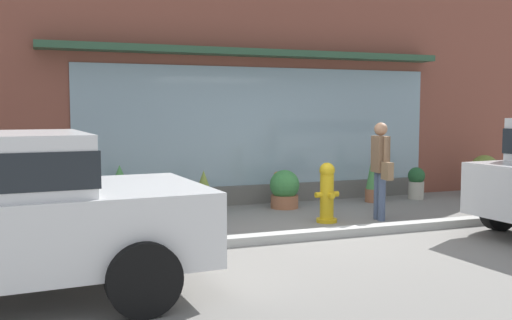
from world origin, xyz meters
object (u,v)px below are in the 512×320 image
(potted_plant_window_right, at_px, (285,189))
(potted_plant_window_left, at_px, (204,193))
(fire_hydrant, at_px, (327,192))
(potted_plant_by_entrance, at_px, (374,173))
(pedestrian_with_handbag, at_px, (381,164))
(potted_plant_window_center, at_px, (416,182))
(potted_plant_doorstep, at_px, (484,174))
(potted_plant_low_front, at_px, (120,192))

(potted_plant_window_right, bearing_deg, potted_plant_window_left, -175.79)
(fire_hydrant, relative_size, potted_plant_by_entrance, 0.82)
(pedestrian_with_handbag, xyz_separation_m, potted_plant_window_center, (1.94, 1.69, -0.57))
(potted_plant_doorstep, bearing_deg, potted_plant_window_right, 178.74)
(pedestrian_with_handbag, bearing_deg, fire_hydrant, -94.90)
(potted_plant_by_entrance, xyz_separation_m, potted_plant_doorstep, (2.59, -0.13, -0.10))
(fire_hydrant, distance_m, pedestrian_with_handbag, 1.00)
(fire_hydrant, xyz_separation_m, potted_plant_window_left, (-1.66, 1.36, -0.12))
(potted_plant_window_center, bearing_deg, potted_plant_window_left, -177.96)
(pedestrian_with_handbag, height_order, potted_plant_window_left, pedestrian_with_handbag)
(potted_plant_window_center, bearing_deg, potted_plant_low_front, 178.98)
(pedestrian_with_handbag, xyz_separation_m, potted_plant_doorstep, (3.53, 1.55, -0.46))
(fire_hydrant, distance_m, potted_plant_window_right, 1.49)
(pedestrian_with_handbag, relative_size, potted_plant_doorstep, 1.86)
(potted_plant_window_left, bearing_deg, potted_plant_window_center, 2.04)
(potted_plant_low_front, height_order, potted_plant_window_right, potted_plant_low_front)
(potted_plant_doorstep, bearing_deg, potted_plant_by_entrance, 177.03)
(potted_plant_window_right, bearing_deg, potted_plant_low_front, 177.11)
(pedestrian_with_handbag, relative_size, potted_plant_window_right, 2.27)
(potted_plant_low_front, bearing_deg, fire_hydrant, -28.17)
(fire_hydrant, height_order, potted_plant_window_center, fire_hydrant)
(potted_plant_by_entrance, bearing_deg, potted_plant_doorstep, -2.97)
(fire_hydrant, bearing_deg, potted_plant_window_right, 93.65)
(potted_plant_low_front, height_order, potted_plant_window_center, potted_plant_low_front)
(fire_hydrant, bearing_deg, potted_plant_window_left, 140.59)
(pedestrian_with_handbag, xyz_separation_m, potted_plant_window_left, (-2.55, 1.53, -0.55))
(potted_plant_window_right, height_order, potted_plant_doorstep, potted_plant_doorstep)
(potted_plant_by_entrance, bearing_deg, potted_plant_window_left, -177.53)
(potted_plant_window_center, distance_m, potted_plant_window_right, 2.92)
(potted_plant_window_center, relative_size, potted_plant_window_right, 0.92)
(fire_hydrant, distance_m, potted_plant_by_entrance, 2.37)
(fire_hydrant, xyz_separation_m, potted_plant_by_entrance, (1.82, 1.52, 0.08))
(potted_plant_window_right, height_order, potted_plant_by_entrance, potted_plant_by_entrance)
(potted_plant_low_front, distance_m, potted_plant_window_left, 1.41)
(potted_plant_window_center, xyz_separation_m, potted_plant_by_entrance, (-1.00, -0.01, 0.22))
(potted_plant_by_entrance, distance_m, potted_plant_doorstep, 2.60)
(fire_hydrant, distance_m, potted_plant_window_left, 2.15)
(potted_plant_window_left, xyz_separation_m, potted_plant_doorstep, (6.07, 0.02, 0.09))
(pedestrian_with_handbag, distance_m, potted_plant_doorstep, 3.88)
(fire_hydrant, bearing_deg, potted_plant_window_center, 28.37)
(pedestrian_with_handbag, height_order, potted_plant_low_front, pedestrian_with_handbag)
(potted_plant_low_front, bearing_deg, potted_plant_window_right, -2.89)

